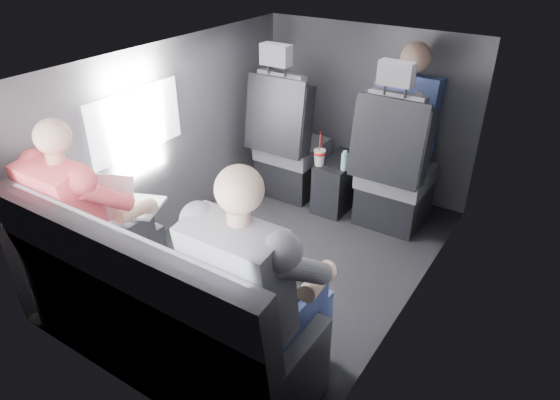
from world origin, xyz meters
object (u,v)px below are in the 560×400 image
Objects in this scene: front_seat_left at (288,149)px; passenger_rear_right at (259,288)px; laptop_white at (120,202)px; center_console at (339,183)px; soda_cup at (319,157)px; passenger_rear_left at (90,218)px; water_bottle at (345,161)px; laptop_black at (268,272)px; rear_bench at (161,314)px; front_seat_right at (393,176)px; passenger_front_right at (408,118)px.

front_seat_left is 2.07m from passenger_rear_right.
passenger_rear_right reaches higher than laptop_white.
center_console is at bearing 106.16° from passenger_rear_right.
passenger_rear_left is (-0.48, -1.68, 0.16)m from soda_cup.
water_bottle is 0.34× the size of laptop_white.
water_bottle is 0.12× the size of passenger_rear_right.
front_seat_left is at bearing 86.19° from passenger_rear_left.
passenger_rear_left is (-0.67, -1.71, 0.16)m from water_bottle.
laptop_white is 1.06m from laptop_black.
laptop_black is (0.50, 0.22, 0.33)m from rear_bench.
water_bottle is 0.40× the size of laptop_black.
front_seat_left is 0.38m from soda_cup.
rear_bench reaches higher than water_bottle.
front_seat_left is 1.00× the size of passenger_rear_right.
front_seat_left is 1.96m from rear_bench.
front_seat_right is 0.44m from passenger_front_right.
front_seat_left is 8.33× the size of water_bottle.
front_seat_right is 1.83m from passenger_rear_right.
front_seat_left is 1.63m from laptop_white.
rear_bench is 1.83× the size of passenger_front_right.
passenger_rear_left is at bearing -119.46° from front_seat_right.
laptop_white is 1.11m from passenger_rear_right.
passenger_front_right reaches higher than front_seat_left.
passenger_front_right is (-0.12, 2.07, 0.11)m from passenger_rear_right.
passenger_rear_right is (0.44, -1.71, 0.17)m from water_bottle.
front_seat_right reaches higher than passenger_rear_left.
front_seat_left reaches higher than laptop_black.
passenger_front_right is at bearing 97.58° from front_seat_right.
front_seat_left reaches higher than passenger_rear_left.
laptop_white is (-0.46, -1.49, 0.17)m from soda_cup.
soda_cup is (-0.10, -0.17, 0.27)m from center_console.
front_seat_left reaches higher than laptop_white.
front_seat_left is 0.56m from water_bottle.
laptop_black is 0.13m from passenger_rear_right.
soda_cup is 0.59× the size of laptop_white.
water_bottle is (-0.35, -0.10, 0.07)m from front_seat_right.
laptop_black reaches higher than water_bottle.
rear_bench is at bearing -93.17° from water_bottle.
front_seat_right is at bearing 76.69° from rear_bench.
center_console is (0.45, 0.04, -0.20)m from front_seat_left.
laptop_white is at bearing -121.90° from front_seat_right.
rear_bench is 1.81m from water_bottle.
center_console is at bearing 90.00° from rear_bench.
laptop_black is 0.31× the size of passenger_rear_left.
laptop_black is 0.30× the size of passenger_rear_right.
passenger_rear_right is (0.99, -1.81, 0.24)m from front_seat_left.
front_seat_right is (0.90, 0.00, 0.00)m from front_seat_left.
soda_cup is 1.57m from laptop_white.
passenger_front_right is (0.87, 0.26, 0.36)m from front_seat_left.
center_console is at bearing 60.19° from soda_cup.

